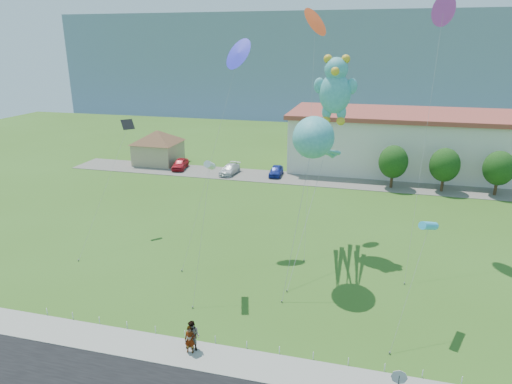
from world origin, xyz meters
TOP-DOWN VIEW (x-y plane):
  - ground at (0.00, 0.00)m, footprint 160.00×160.00m
  - sidewalk at (0.00, -2.75)m, footprint 80.00×2.50m
  - parking_strip at (0.00, 35.00)m, footprint 70.00×6.00m
  - hill_ridge at (0.00, 120.00)m, footprint 160.00×50.00m
  - pavilion at (-24.00, 38.00)m, footprint 9.20×9.20m
  - stop_sign at (9.50, -4.21)m, footprint 0.80×0.07m
  - rope_fence at (0.00, -1.30)m, footprint 26.05×0.05m
  - tree_near at (10.00, 34.00)m, footprint 3.60×3.60m
  - tree_mid at (16.00, 34.00)m, footprint 3.60×3.60m
  - tree_far at (22.00, 34.00)m, footprint 3.60×3.60m
  - pedestrian_left at (-2.09, -2.62)m, footprint 0.68×0.49m
  - pedestrian_right at (-2.02, -2.36)m, footprint 1.00×0.82m
  - parked_car_red at (-19.41, 35.55)m, footprint 2.42×4.61m
  - parked_car_white at (-11.66, 34.78)m, footprint 2.23×4.66m
  - parked_car_blue at (-5.22, 35.62)m, footprint 1.81×4.10m
  - octopus_kite at (3.19, 10.15)m, footprint 3.02×11.78m
  - teddy_bear_kite at (3.99, 15.49)m, footprint 3.74×10.97m
  - small_kite_orange at (1.49, 20.14)m, footprint 2.04×10.16m
  - small_kite_black at (-15.03, 13.46)m, footprint 1.61×8.94m
  - small_kite_blue at (-4.11, 14.21)m, footprint 3.57×8.45m
  - small_kite_white at (-3.52, 5.41)m, footprint 0.59×4.68m
  - small_kite_cyan at (11.08, 4.23)m, footprint 2.09×5.15m
  - small_kite_purple at (11.98, 18.10)m, footprint 2.44×10.05m

SIDE VIEW (x-z plane):
  - ground at x=0.00m, z-range 0.00..0.00m
  - parking_strip at x=0.00m, z-range 0.00..0.06m
  - sidewalk at x=0.00m, z-range 0.00..0.10m
  - rope_fence at x=0.00m, z-range 0.00..0.50m
  - parked_car_white at x=-11.66m, z-range 0.06..1.37m
  - parked_car_blue at x=-5.22m, z-range 0.06..1.43m
  - parked_car_red at x=-19.41m, z-range 0.06..1.56m
  - pedestrian_left at x=-2.09m, z-range 0.10..1.83m
  - pedestrian_right at x=-2.02m, z-range 0.10..2.01m
  - stop_sign at x=9.50m, z-range 0.62..3.12m
  - pavilion at x=-24.00m, z-range 0.52..5.52m
  - tree_near at x=10.00m, z-range 0.65..6.12m
  - tree_mid at x=16.00m, z-range 0.65..6.12m
  - tree_far at x=22.00m, z-range 0.65..6.12m
  - small_kite_cyan at x=11.08m, z-range 3.13..10.36m
  - small_kite_black at x=-15.03m, z-range 3.70..14.36m
  - small_kite_white at x=-3.52m, z-range 4.38..14.17m
  - octopus_kite at x=3.19m, z-range 4.00..16.51m
  - hill_ridge at x=0.00m, z-range 0.00..25.00m
  - teddy_bear_kite at x=3.99m, z-range 5.59..22.18m
  - small_kite_blue at x=-4.11m, z-range 7.57..24.87m
  - small_kite_orange at x=1.49m, z-range 8.78..28.76m
  - small_kite_purple at x=11.98m, z-range 9.07..29.70m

